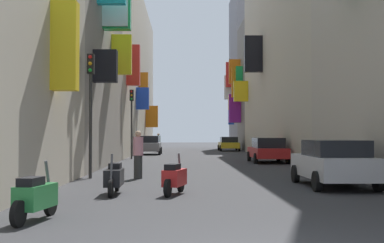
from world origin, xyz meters
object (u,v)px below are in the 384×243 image
scooter_red (174,178)px  pedestrian_crossing (158,143)px  scooter_green (35,197)px  scooter_black (114,177)px  traffic_light_far_corner (132,112)px  parked_car_grey (149,145)px  parked_car_yellow (229,144)px  parked_car_red (268,150)px  traffic_light_near_corner (91,94)px  parked_car_silver (334,162)px  pedestrian_near_left (138,155)px

scooter_red → pedestrian_crossing: 33.70m
scooter_green → scooter_red: bearing=58.5°
scooter_black → traffic_light_far_corner: traffic_light_far_corner is taller
scooter_red → parked_car_grey: bearing=95.2°
parked_car_yellow → scooter_green: parked_car_yellow is taller
scooter_black → pedestrian_crossing: size_ratio=1.12×
scooter_black → scooter_red: same height
parked_car_yellow → scooter_black: (-6.55, -36.75, -0.28)m
scooter_green → parked_car_red: bearing=68.6°
traffic_light_near_corner → parked_car_red: bearing=51.2°
pedestrian_crossing → scooter_red: bearing=-86.5°
parked_car_red → parked_car_silver: 13.83m
scooter_black → pedestrian_near_left: size_ratio=1.10×
scooter_green → pedestrian_crossing: size_ratio=1.03×
parked_car_grey → scooter_green: 32.36m
pedestrian_near_left → parked_car_grey: bearing=92.8°
parked_car_yellow → traffic_light_far_corner: size_ratio=0.87×
parked_car_red → parked_car_yellow: parked_car_red is taller
parked_car_silver → parked_car_grey: 27.28m
parked_car_silver → scooter_green: parked_car_silver is taller
parked_car_red → traffic_light_near_corner: traffic_light_near_corner is taller
parked_car_yellow → traffic_light_near_corner: traffic_light_near_corner is taller
parked_car_grey → pedestrian_crossing: (0.50, 5.49, 0.09)m
parked_car_silver → pedestrian_crossing: (-7.05, 31.70, 0.11)m
scooter_red → traffic_light_near_corner: size_ratio=0.37×
parked_car_red → pedestrian_near_left: pedestrian_near_left is taller
pedestrian_near_left → pedestrian_crossing: bearing=91.2°
scooter_black → traffic_light_near_corner: traffic_light_near_corner is taller
parked_car_yellow → pedestrian_crossing: pedestrian_crossing is taller
scooter_black → scooter_red: size_ratio=1.14×
parked_car_silver → scooter_black: size_ratio=2.12×
parked_car_grey → scooter_red: (2.56, -28.15, -0.34)m
parked_car_silver → scooter_red: size_ratio=2.41×
scooter_black → traffic_light_near_corner: size_ratio=0.42×
pedestrian_crossing → parked_car_silver: bearing=-77.5°
pedestrian_near_left → scooter_green: bearing=-97.0°
pedestrian_near_left → traffic_light_far_corner: bearing=96.7°
pedestrian_near_left → parked_car_yellow: bearing=78.8°
parked_car_silver → pedestrian_near_left: size_ratio=2.34×
scooter_green → pedestrian_crossing: (0.52, 37.84, 0.43)m
parked_car_yellow → traffic_light_near_corner: bearing=-104.4°
parked_car_grey → traffic_light_far_corner: 8.31m
parked_car_red → parked_car_yellow: bearing=91.0°
parked_car_red → pedestrian_crossing: (-7.31, 17.87, 0.13)m
parked_car_silver → scooter_red: bearing=-158.8°
scooter_black → scooter_red: bearing=-3.7°
parked_car_yellow → scooter_black: 37.33m
scooter_green → pedestrian_crossing: 37.85m
parked_car_silver → scooter_red: parked_car_silver is taller
parked_car_silver → pedestrian_near_left: (-6.43, 3.10, 0.12)m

